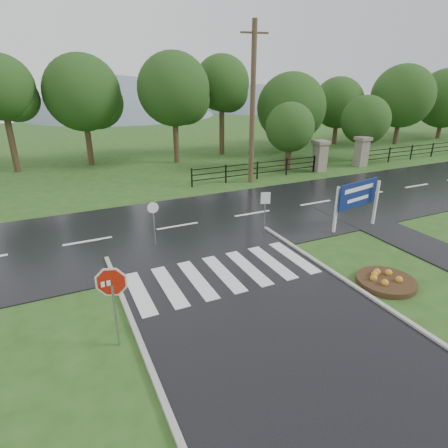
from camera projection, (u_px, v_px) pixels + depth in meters
ground at (311, 367)px, 9.07m from camera, size 120.00×120.00×0.00m
main_road at (178, 227)px, 17.46m from camera, size 90.00×8.00×0.04m
walkway at (415, 243)px, 15.81m from camera, size 2.20×11.00×0.04m
crosswalk at (223, 273)px, 13.24m from camera, size 6.50×2.80×0.02m
pillar_west at (320, 155)px, 27.24m from camera, size 1.00×1.00×2.24m
pillar_east at (362, 151)px, 28.84m from camera, size 1.00×1.00×2.24m
fence_west at (257, 168)px, 25.32m from camera, size 9.58×0.08×1.20m
hills at (105, 201)px, 70.77m from camera, size 102.00×48.00×48.00m
treeline at (132, 165)px, 29.62m from camera, size 83.20×5.20×10.00m
stop_sign at (112, 289)px, 9.19m from camera, size 1.02×0.38×2.43m
estate_billboard at (358, 197)px, 16.72m from camera, size 2.53×0.54×2.24m
flower_bed at (386, 281)px, 12.62m from camera, size 1.94×1.94×0.39m
reg_sign_small at (265, 204)px, 16.29m from camera, size 0.41×0.14×1.90m
reg_sign_round at (154, 218)px, 15.00m from camera, size 0.45×0.08×1.93m
utility_pole_east at (253, 105)px, 23.04m from camera, size 1.71×0.38×9.63m
entrance_tree_left at (290, 127)px, 27.10m from camera, size 3.54×3.54×4.87m
entrance_tree_right at (366, 120)px, 29.93m from camera, size 3.85×3.85×5.20m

